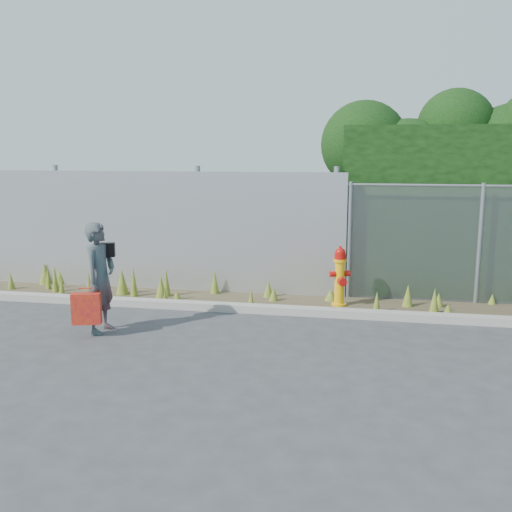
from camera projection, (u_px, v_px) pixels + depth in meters
name	position (u px, v px, depth m)	size (l,w,h in m)	color
ground	(259.00, 352.00, 7.38)	(80.00, 80.00, 0.00)	#38393B
curb	(279.00, 310.00, 9.11)	(16.00, 0.22, 0.12)	gray
weed_strip	(228.00, 293.00, 9.90)	(16.00, 1.32, 0.55)	#453A27
corrugated_fence	(117.00, 230.00, 10.67)	(8.50, 0.21, 2.30)	#AEB0B5
fire_hydrant	(340.00, 277.00, 9.44)	(0.34, 0.31, 1.02)	#E8AA0C
woman	(100.00, 278.00, 8.08)	(0.58, 0.38, 1.58)	#116C6C
red_tote_bag	(86.00, 309.00, 7.88)	(0.39, 0.15, 0.52)	#A10920
black_shoulder_bag	(105.00, 250.00, 8.17)	(0.27, 0.11, 0.20)	black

